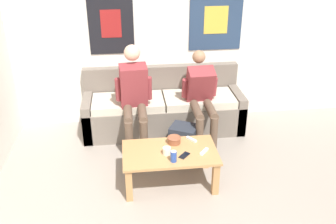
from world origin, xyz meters
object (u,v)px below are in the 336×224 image
Objects in this scene: ceramic_bowl at (174,140)px; drink_can_blue at (174,156)px; backpack at (183,141)px; pillar_candle at (167,151)px; game_controller_near_left at (204,151)px; game_controller_near_right at (191,139)px; person_seated_adult at (134,95)px; coffee_table at (170,157)px; person_seated_teen at (201,96)px; cell_phone at (184,155)px; couch at (163,109)px.

ceramic_bowl is 1.26× the size of drink_can_blue.
backpack is 0.75m from pillar_candle.
game_controller_near_right is (-0.09, 0.27, 0.00)m from game_controller_near_left.
game_controller_near_left is (0.71, -0.96, -0.29)m from person_seated_adult.
drink_can_blue reaches higher than coffee_table.
game_controller_near_left is at bearing -99.16° from person_seated_teen.
person_seated_adult is 0.85m from backpack.
drink_can_blue is at bearing -144.97° from cell_phone.
cell_phone is at bearing -64.08° from person_seated_adult.
pillar_candle is 0.63× the size of cell_phone.
pillar_candle is 0.68× the size of game_controller_near_right.
pillar_candle is at bearing -130.36° from coffee_table.
couch is 0.70m from person_seated_adult.
person_seated_adult is 10.55× the size of drink_can_blue.
couch is 1.12m from ceramic_bowl.
coffee_table is 0.35m from game_controller_near_right.
backpack is 0.87m from drink_can_blue.
ceramic_bowl is at bearing 105.06° from cell_phone.
game_controller_near_right is (0.31, 0.25, -0.03)m from pillar_candle.
person_seated_teen is at bearing 60.11° from coffee_table.
cell_phone is at bearing -36.40° from coffee_table.
person_seated_teen is 0.78m from game_controller_near_right.
game_controller_near_left is at bearing -53.51° from person_seated_adult.
person_seated_adult is at bearing 115.92° from cell_phone.
couch reaches higher than game_controller_near_right.
couch is at bearing 87.17° from coffee_table.
cell_phone is at bearing -86.77° from couch.
pillar_candle is 0.41m from game_controller_near_left.
person_seated_adult is 8.36× the size of ceramic_bowl.
couch is 1.28m from coffee_table.
coffee_table is (-0.06, -1.28, 0.04)m from couch.
couch is at bearing 100.94° from game_controller_near_right.
pillar_candle is (-0.56, -0.96, -0.19)m from person_seated_teen.
person_seated_adult reaches higher than person_seated_teen.
coffee_table is 0.22m from ceramic_bowl.
ceramic_bowl is 1.19× the size of game_controller_near_left.
person_seated_adult reaches higher than drink_can_blue.
person_seated_teen is (0.46, -0.37, 0.34)m from couch.
couch reaches higher than cell_phone.
person_seated_teen is 1.13m from pillar_candle.
person_seated_adult is 1.12× the size of person_seated_teen.
coffee_table is 7.08× the size of cell_phone.
person_seated_teen is 0.63m from backpack.
coffee_table is at bearing 143.60° from cell_phone.
person_seated_adult is 9.68× the size of game_controller_near_right.
person_seated_teen is at bearing -39.01° from couch.
person_seated_adult is at bearing 111.03° from coffee_table.
game_controller_near_right is at bearing -109.61° from person_seated_teen.
pillar_candle reaches higher than game_controller_near_left.
ceramic_bowl reaches higher than coffee_table.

